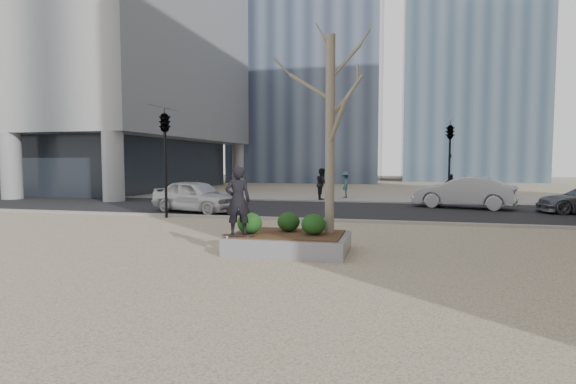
% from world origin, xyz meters
% --- Properties ---
extents(ground, '(120.00, 120.00, 0.00)m').
position_xyz_m(ground, '(0.00, 0.00, 0.00)').
color(ground, tan).
rests_on(ground, ground).
extents(street, '(60.00, 8.00, 0.02)m').
position_xyz_m(street, '(0.00, 10.00, 0.01)').
color(street, black).
rests_on(street, ground).
extents(far_sidewalk, '(60.00, 6.00, 0.02)m').
position_xyz_m(far_sidewalk, '(0.00, 17.00, 0.01)').
color(far_sidewalk, gray).
rests_on(far_sidewalk, ground).
extents(planter, '(3.00, 2.00, 0.45)m').
position_xyz_m(planter, '(1.00, 0.00, 0.23)').
color(planter, gray).
rests_on(planter, ground).
extents(planter_mulch, '(2.70, 1.70, 0.04)m').
position_xyz_m(planter_mulch, '(1.00, 0.00, 0.47)').
color(planter_mulch, '#382314').
rests_on(planter_mulch, planter).
extents(sycamore_tree, '(2.80, 2.80, 6.60)m').
position_xyz_m(sycamore_tree, '(2.00, 0.30, 3.79)').
color(sycamore_tree, gray).
rests_on(sycamore_tree, planter_mulch).
extents(shrub_left, '(0.64, 0.64, 0.54)m').
position_xyz_m(shrub_left, '(0.05, -0.33, 0.76)').
color(shrub_left, '#133D14').
rests_on(shrub_left, planter_mulch).
extents(shrub_middle, '(0.59, 0.59, 0.50)m').
position_xyz_m(shrub_middle, '(0.93, 0.28, 0.74)').
color(shrub_middle, '#163410').
rests_on(shrub_middle, planter_mulch).
extents(shrub_right, '(0.61, 0.61, 0.52)m').
position_xyz_m(shrub_right, '(1.66, -0.11, 0.75)').
color(shrub_right, '#183C13').
rests_on(shrub_right, planter_mulch).
extents(skateboard, '(0.79, 0.26, 0.08)m').
position_xyz_m(skateboard, '(-0.10, -0.77, 0.49)').
color(skateboard, black).
rests_on(skateboard, planter).
extents(skateboarder, '(0.71, 0.58, 1.69)m').
position_xyz_m(skateboarder, '(-0.10, -0.77, 1.37)').
color(skateboarder, black).
rests_on(skateboarder, skateboard).
extents(police_car, '(4.59, 2.94, 1.46)m').
position_xyz_m(police_car, '(-5.07, 7.52, 0.75)').
color(police_car, silver).
rests_on(police_car, street).
extents(car_silver, '(5.02, 2.90, 1.56)m').
position_xyz_m(car_silver, '(6.93, 12.22, 0.80)').
color(car_silver, '#92949A').
rests_on(car_silver, street).
extents(pedestrian_a, '(0.90, 1.05, 1.88)m').
position_xyz_m(pedestrian_a, '(-0.54, 15.20, 0.96)').
color(pedestrian_a, black).
rests_on(pedestrian_a, far_sidewalk).
extents(pedestrian_b, '(0.63, 1.08, 1.66)m').
position_xyz_m(pedestrian_b, '(0.61, 16.81, 0.85)').
color(pedestrian_b, '#3A5769').
rests_on(pedestrian_b, far_sidewalk).
extents(pedestrian_c, '(0.96, 0.50, 1.57)m').
position_xyz_m(pedestrian_c, '(6.70, 15.31, 0.81)').
color(pedestrian_c, black).
rests_on(pedestrian_c, far_sidewalk).
extents(traffic_light_near, '(0.60, 2.48, 4.50)m').
position_xyz_m(traffic_light_near, '(-5.50, 5.60, 2.25)').
color(traffic_light_near, black).
rests_on(traffic_light_near, ground).
extents(traffic_light_far, '(0.60, 2.48, 4.50)m').
position_xyz_m(traffic_light_far, '(6.50, 14.60, 2.25)').
color(traffic_light_far, black).
rests_on(traffic_light_far, ground).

